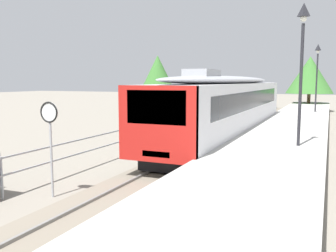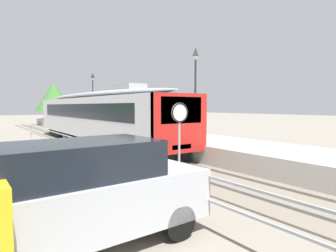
{
  "view_description": "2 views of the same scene",
  "coord_description": "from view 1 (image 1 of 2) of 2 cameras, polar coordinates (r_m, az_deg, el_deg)",
  "views": [
    {
      "loc": [
        5.21,
        4.33,
        3.4
      ],
      "look_at": [
        0.0,
        16.35,
        1.8
      ],
      "focal_mm": 39.97,
      "sensor_mm": 36.0,
      "label": 1
    },
    {
      "loc": [
        -7.52,
        5.65,
        2.7
      ],
      "look_at": [
        0.0,
        16.35,
        1.8
      ],
      "focal_mm": 31.25,
      "sensor_mm": 36.0,
      "label": 2
    }
  ],
  "objects": [
    {
      "name": "platform_lamp_mid_platform",
      "position": [
        15.13,
        19.79,
        11.19
      ],
      "size": [
        0.34,
        0.34,
        5.35
      ],
      "color": "#232328",
      "rests_on": "station_platform"
    },
    {
      "name": "platform_lamp_far_end",
      "position": [
        32.23,
        21.81,
        8.64
      ],
      "size": [
        0.34,
        0.34,
        5.35
      ],
      "color": "#232328",
      "rests_on": "station_platform"
    },
    {
      "name": "speed_limit_sign",
      "position": [
        11.21,
        -17.6,
        0.1
      ],
      "size": [
        0.61,
        0.1,
        2.81
      ],
      "color": "#9EA0A5",
      "rests_on": "ground"
    },
    {
      "name": "tree_behind_station_far",
      "position": [
        38.13,
        -1.59,
        7.66
      ],
      "size": [
        4.04,
        4.04,
        5.92
      ],
      "color": "brown",
      "rests_on": "ground"
    },
    {
      "name": "track_rails",
      "position": [
        18.73,
        6.9,
        -3.44
      ],
      "size": [
        3.2,
        60.0,
        0.14
      ],
      "color": "slate",
      "rests_on": "ground"
    },
    {
      "name": "carpark_fence",
      "position": [
        11.72,
        -24.07,
        -5.92
      ],
      "size": [
        0.06,
        36.06,
        1.25
      ],
      "color": "#9EA0A5",
      "rests_on": "ground"
    },
    {
      "name": "station_platform",
      "position": [
        18.02,
        16.88,
        -2.76
      ],
      "size": [
        3.9,
        60.0,
        0.9
      ],
      "primitive_type": "cube",
      "color": "#B7B5AD",
      "rests_on": "ground"
    },
    {
      "name": "commuter_train",
      "position": [
        21.17,
        9.15,
        3.47
      ],
      "size": [
        2.82,
        19.14,
        3.74
      ],
      "color": "silver",
      "rests_on": "track_rails"
    },
    {
      "name": "ground_plane",
      "position": [
        19.78,
        -1.47,
        -2.94
      ],
      "size": [
        160.0,
        160.0,
        0.0
      ],
      "primitive_type": "plane",
      "color": "gray"
    },
    {
      "name": "tree_behind_carpark",
      "position": [
        44.37,
        20.81,
        7.29
      ],
      "size": [
        5.06,
        5.06,
        6.04
      ],
      "color": "brown",
      "rests_on": "ground"
    }
  ]
}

